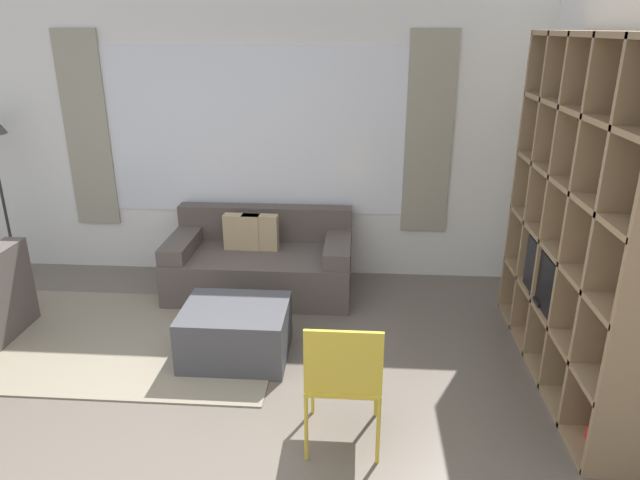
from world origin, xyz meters
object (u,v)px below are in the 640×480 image
(couch_main, at_px, (261,262))
(shelving_unit, at_px, (587,223))
(ottoman, at_px, (236,332))
(folding_chair, at_px, (344,373))

(couch_main, bearing_deg, shelving_unit, -27.26)
(ottoman, bearing_deg, shelving_unit, -1.17)
(ottoman, bearing_deg, couch_main, 90.41)
(couch_main, distance_m, folding_chair, 2.35)
(couch_main, bearing_deg, folding_chair, -68.37)
(couch_main, xyz_separation_m, folding_chair, (0.86, -2.17, 0.23))
(ottoman, xyz_separation_m, folding_chair, (0.85, -0.96, 0.31))
(shelving_unit, distance_m, couch_main, 2.90)
(shelving_unit, distance_m, folding_chair, 1.95)
(couch_main, xyz_separation_m, ottoman, (0.01, -1.22, -0.08))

